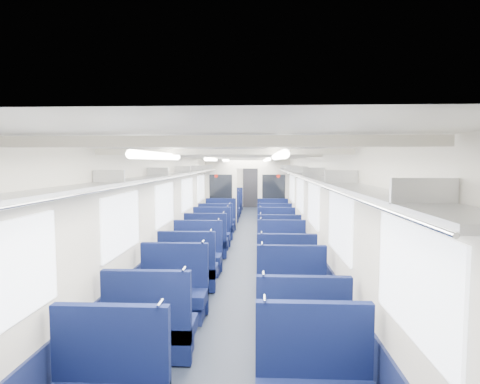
# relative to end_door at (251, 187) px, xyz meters

# --- Properties ---
(floor) EXTENTS (2.80, 18.00, 0.01)m
(floor) POSITION_rel_end_door_xyz_m (0.00, -8.94, -1.00)
(floor) COLOR black
(floor) RESTS_ON ground
(ceiling) EXTENTS (2.80, 18.00, 0.01)m
(ceiling) POSITION_rel_end_door_xyz_m (0.00, -8.94, 1.35)
(ceiling) COLOR silver
(ceiling) RESTS_ON wall_left
(wall_left) EXTENTS (0.02, 18.00, 2.35)m
(wall_left) POSITION_rel_end_door_xyz_m (-1.40, -8.94, 0.18)
(wall_left) COLOR beige
(wall_left) RESTS_ON floor
(dado_left) EXTENTS (0.03, 17.90, 0.70)m
(dado_left) POSITION_rel_end_door_xyz_m (-1.39, -8.94, -0.65)
(dado_left) COLOR #111739
(dado_left) RESTS_ON floor
(wall_right) EXTENTS (0.02, 18.00, 2.35)m
(wall_right) POSITION_rel_end_door_xyz_m (1.40, -8.94, 0.18)
(wall_right) COLOR beige
(wall_right) RESTS_ON floor
(dado_right) EXTENTS (0.03, 17.90, 0.70)m
(dado_right) POSITION_rel_end_door_xyz_m (1.39, -8.94, -0.65)
(dado_right) COLOR #111739
(dado_right) RESTS_ON floor
(wall_far) EXTENTS (2.80, 0.02, 2.35)m
(wall_far) POSITION_rel_end_door_xyz_m (0.00, 0.06, 0.18)
(wall_far) COLOR beige
(wall_far) RESTS_ON floor
(luggage_rack_left) EXTENTS (0.36, 17.40, 0.18)m
(luggage_rack_left) POSITION_rel_end_door_xyz_m (-1.21, -8.94, 0.97)
(luggage_rack_left) COLOR #B2B5BA
(luggage_rack_left) RESTS_ON wall_left
(luggage_rack_right) EXTENTS (0.36, 17.40, 0.18)m
(luggage_rack_right) POSITION_rel_end_door_xyz_m (1.21, -8.94, 0.97)
(luggage_rack_right) COLOR #B2B5BA
(luggage_rack_right) RESTS_ON wall_right
(windows) EXTENTS (2.78, 15.60, 0.75)m
(windows) POSITION_rel_end_door_xyz_m (0.00, -9.40, 0.42)
(windows) COLOR white
(windows) RESTS_ON wall_left
(ceiling_fittings) EXTENTS (2.70, 16.06, 0.11)m
(ceiling_fittings) POSITION_rel_end_door_xyz_m (0.00, -9.20, 1.29)
(ceiling_fittings) COLOR beige
(ceiling_fittings) RESTS_ON ceiling
(end_door) EXTENTS (0.75, 0.06, 2.00)m
(end_door) POSITION_rel_end_door_xyz_m (0.00, 0.00, 0.00)
(end_door) COLOR black
(end_door) RESTS_ON floor
(bulkhead) EXTENTS (2.80, 0.10, 2.35)m
(bulkhead) POSITION_rel_end_door_xyz_m (-0.00, -6.17, 0.23)
(bulkhead) COLOR beige
(bulkhead) RESTS_ON floor
(seat_4) EXTENTS (0.97, 0.53, 1.08)m
(seat_4) POSITION_rel_end_door_xyz_m (-0.83, -14.84, -0.67)
(seat_4) COLOR #0E1844
(seat_4) RESTS_ON floor
(seat_5) EXTENTS (0.97, 0.53, 1.08)m
(seat_5) POSITION_rel_end_door_xyz_m (0.83, -14.98, -0.67)
(seat_5) COLOR #0E1844
(seat_5) RESTS_ON floor
(seat_6) EXTENTS (0.97, 0.53, 1.08)m
(seat_6) POSITION_rel_end_door_xyz_m (-0.83, -13.70, -0.67)
(seat_6) COLOR #0E1844
(seat_6) RESTS_ON floor
(seat_7) EXTENTS (0.97, 0.53, 1.08)m
(seat_7) POSITION_rel_end_door_xyz_m (0.83, -13.78, -0.67)
(seat_7) COLOR #0E1844
(seat_7) RESTS_ON floor
(seat_8) EXTENTS (0.97, 0.53, 1.08)m
(seat_8) POSITION_rel_end_door_xyz_m (-0.83, -12.51, -0.67)
(seat_8) COLOR #0E1844
(seat_8) RESTS_ON floor
(seat_9) EXTENTS (0.97, 0.53, 1.08)m
(seat_9) POSITION_rel_end_door_xyz_m (0.83, -12.65, -0.67)
(seat_9) COLOR #0E1844
(seat_9) RESTS_ON floor
(seat_10) EXTENTS (0.97, 0.53, 1.08)m
(seat_10) POSITION_rel_end_door_xyz_m (-0.83, -11.53, -0.67)
(seat_10) COLOR #0E1844
(seat_10) RESTS_ON floor
(seat_11) EXTENTS (0.97, 0.53, 1.08)m
(seat_11) POSITION_rel_end_door_xyz_m (0.83, -11.40, -0.67)
(seat_11) COLOR #0E1844
(seat_11) RESTS_ON floor
(seat_12) EXTENTS (0.97, 0.53, 1.08)m
(seat_12) POSITION_rel_end_door_xyz_m (-0.83, -10.20, -0.67)
(seat_12) COLOR #0E1844
(seat_12) RESTS_ON floor
(seat_13) EXTENTS (0.97, 0.53, 1.08)m
(seat_13) POSITION_rel_end_door_xyz_m (0.83, -10.37, -0.67)
(seat_13) COLOR #0E1844
(seat_13) RESTS_ON floor
(seat_14) EXTENTS (0.97, 0.53, 1.08)m
(seat_14) POSITION_rel_end_door_xyz_m (-0.83, -9.23, -0.67)
(seat_14) COLOR #0E1844
(seat_14) RESTS_ON floor
(seat_15) EXTENTS (0.97, 0.53, 1.08)m
(seat_15) POSITION_rel_end_door_xyz_m (0.83, -9.23, -0.67)
(seat_15) COLOR #0E1844
(seat_15) RESTS_ON floor
(seat_16) EXTENTS (0.97, 0.53, 1.08)m
(seat_16) POSITION_rel_end_door_xyz_m (-0.83, -8.11, -0.67)
(seat_16) COLOR #0E1844
(seat_16) RESTS_ON floor
(seat_17) EXTENTS (0.97, 0.53, 1.08)m
(seat_17) POSITION_rel_end_door_xyz_m (0.83, -7.98, -0.67)
(seat_17) COLOR #0E1844
(seat_17) RESTS_ON floor
(seat_18) EXTENTS (0.97, 0.53, 1.08)m
(seat_18) POSITION_rel_end_door_xyz_m (-0.83, -6.81, -0.67)
(seat_18) COLOR #0E1844
(seat_18) RESTS_ON floor
(seat_19) EXTENTS (0.97, 0.53, 1.08)m
(seat_19) POSITION_rel_end_door_xyz_m (0.83, -6.83, -0.67)
(seat_19) COLOR #0E1844
(seat_19) RESTS_ON floor
(seat_20) EXTENTS (0.97, 0.53, 1.08)m
(seat_20) POSITION_rel_end_door_xyz_m (-0.83, -4.91, -0.67)
(seat_20) COLOR #0E1844
(seat_20) RESTS_ON floor
(seat_21) EXTENTS (0.97, 0.53, 1.08)m
(seat_21) POSITION_rel_end_door_xyz_m (0.83, -4.78, -0.67)
(seat_21) COLOR #0E1844
(seat_21) RESTS_ON floor
(seat_22) EXTENTS (0.97, 0.53, 1.08)m
(seat_22) POSITION_rel_end_door_xyz_m (-0.83, -3.78, -0.67)
(seat_22) COLOR #0E1844
(seat_22) RESTS_ON floor
(seat_23) EXTENTS (0.97, 0.53, 1.08)m
(seat_23) POSITION_rel_end_door_xyz_m (0.83, -3.61, -0.67)
(seat_23) COLOR #0E1844
(seat_23) RESTS_ON floor
(seat_24) EXTENTS (0.97, 0.53, 1.08)m
(seat_24) POSITION_rel_end_door_xyz_m (-0.83, -2.53, -0.67)
(seat_24) COLOR #0E1844
(seat_24) RESTS_ON floor
(seat_25) EXTENTS (0.97, 0.53, 1.08)m
(seat_25) POSITION_rel_end_door_xyz_m (0.83, -2.48, -0.67)
(seat_25) COLOR #0E1844
(seat_25) RESTS_ON floor
(seat_26) EXTENTS (0.97, 0.53, 1.08)m
(seat_26) POSITION_rel_end_door_xyz_m (-0.83, -1.48, -0.67)
(seat_26) COLOR #0E1844
(seat_26) RESTS_ON floor
(seat_27) EXTENTS (0.97, 0.53, 1.08)m
(seat_27) POSITION_rel_end_door_xyz_m (0.83, -1.32, -0.67)
(seat_27) COLOR #0E1844
(seat_27) RESTS_ON floor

